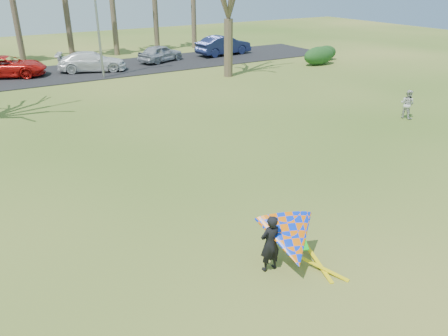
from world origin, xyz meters
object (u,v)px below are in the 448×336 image
car_3 (92,61)px  car_4 (160,53)px  pedestrian_a (407,104)px  car_5 (224,45)px  car_2 (7,66)px  streetlight (99,12)px  kite_flyer (289,241)px

car_3 → car_4: bearing=-62.1°
car_3 → pedestrian_a: size_ratio=3.35×
car_5 → pedestrian_a: size_ratio=3.46×
car_3 → pedestrian_a: bearing=-132.5°
car_2 → car_3: size_ratio=1.06×
car_2 → car_5: bearing=-69.0°
car_3 → streetlight: bearing=-156.4°
car_4 → car_5: 6.27m
streetlight → car_4: streetlight is taller
streetlight → kite_flyer: size_ratio=3.35×
car_2 → car_5: car_5 is taller
streetlight → car_5: size_ratio=1.56×
car_3 → pedestrian_a: (10.63, -19.91, -0.04)m
streetlight → kite_flyer: streetlight is taller
pedestrian_a → car_4: bearing=1.3°
car_4 → car_5: car_5 is taller
car_2 → kite_flyer: kite_flyer is taller
car_4 → pedestrian_a: (4.65, -20.81, -0.01)m
car_4 → car_5: (6.27, 0.19, 0.15)m
car_5 → kite_flyer: (-14.81, -27.81, -0.07)m
car_3 → car_5: 12.30m
car_5 → car_2: bearing=83.8°
pedestrian_a → kite_flyer: kite_flyer is taller
streetlight → car_4: (5.80, 3.51, -3.71)m
streetlight → car_5: 13.11m
streetlight → kite_flyer: 24.53m
pedestrian_a → kite_flyer: 14.84m
car_5 → kite_flyer: 31.51m
kite_flyer → car_2: bearing=96.5°
car_2 → pedestrian_a: bearing=-120.9°
streetlight → car_5: streetlight is taller
car_5 → pedestrian_a: car_5 is taller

